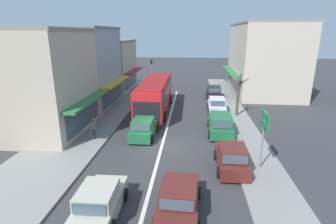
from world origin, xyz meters
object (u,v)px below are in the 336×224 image
at_px(sedan_behind_bus_near, 179,201).
at_px(parked_hatchback_kerb_third, 217,105).
at_px(parked_wagon_kerb_second, 220,124).
at_px(city_bus, 155,94).
at_px(street_tree_right, 238,97).
at_px(pedestrian_with_handbag_near, 137,91).
at_px(traffic_light_downstreet, 152,69).
at_px(parked_hatchback_kerb_front, 232,158).
at_px(pedestrian_browsing_midblock, 94,127).
at_px(parked_hatchback_kerb_rear, 214,93).
at_px(hatchback_adjacent_lane_trail, 144,128).
at_px(directional_road_sign, 264,126).
at_px(hatchback_queue_far_back, 100,202).

xyz_separation_m(sedan_behind_bus_near, parked_hatchback_kerb_third, (3.02, 16.11, 0.05)).
bearing_deg(parked_wagon_kerb_second, city_bus, 137.79).
xyz_separation_m(street_tree_right, pedestrian_with_handbag_near, (-10.91, 5.47, -0.88)).
distance_m(traffic_light_downstreet, street_tree_right, 16.01).
bearing_deg(parked_hatchback_kerb_front, pedestrian_browsing_midblock, 160.16).
xyz_separation_m(parked_hatchback_kerb_rear, traffic_light_downstreet, (-8.52, 5.02, 2.15)).
xyz_separation_m(hatchback_adjacent_lane_trail, parked_hatchback_kerb_rear, (6.36, 13.34, 0.00)).
bearing_deg(directional_road_sign, pedestrian_with_handbag_near, 123.97).
height_order(sedan_behind_bus_near, street_tree_right, street_tree_right).
relative_size(hatchback_adjacent_lane_trail, street_tree_right, 0.87).
bearing_deg(street_tree_right, hatchback_queue_far_back, -118.45).
bearing_deg(pedestrian_with_handbag_near, hatchback_queue_far_back, -82.81).
distance_m(hatchback_adjacent_lane_trail, parked_wagon_kerb_second, 6.16).
bearing_deg(parked_hatchback_kerb_rear, pedestrian_with_handbag_near, -168.84).
relative_size(hatchback_queue_far_back, traffic_light_downstreet, 0.89).
xyz_separation_m(pedestrian_with_handbag_near, pedestrian_browsing_midblock, (-0.71, -12.52, -0.00)).
distance_m(hatchback_adjacent_lane_trail, traffic_light_downstreet, 18.62).
distance_m(city_bus, hatchback_queue_far_back, 16.22).
relative_size(hatchback_queue_far_back, pedestrian_browsing_midblock, 2.29).
relative_size(city_bus, street_tree_right, 2.52).
relative_size(hatchback_adjacent_lane_trail, parked_hatchback_kerb_third, 1.01).
bearing_deg(parked_wagon_kerb_second, directional_road_sign, -72.68).
bearing_deg(parked_hatchback_kerb_third, parked_hatchback_kerb_rear, 88.47).
bearing_deg(hatchback_adjacent_lane_trail, sedan_behind_bus_near, -70.17).
relative_size(parked_hatchback_kerb_rear, directional_road_sign, 1.04).
bearing_deg(directional_road_sign, pedestrian_browsing_midblock, 163.78).
bearing_deg(parked_hatchback_kerb_rear, parked_wagon_kerb_second, -91.74).
height_order(city_bus, parked_hatchback_kerb_rear, city_bus).
xyz_separation_m(street_tree_right, pedestrian_browsing_midblock, (-11.61, -7.06, -0.88)).
bearing_deg(pedestrian_with_handbag_near, directional_road_sign, -56.03).
distance_m(city_bus, street_tree_right, 8.14).
distance_m(directional_road_sign, pedestrian_with_handbag_near, 19.16).
bearing_deg(sedan_behind_bus_near, pedestrian_browsing_midblock, 130.93).
bearing_deg(parked_wagon_kerb_second, pedestrian_browsing_midblock, -165.71).
xyz_separation_m(city_bus, parked_hatchback_kerb_front, (6.14, -11.42, -1.17)).
bearing_deg(sedan_behind_bus_near, hatchback_adjacent_lane_trail, 109.83).
xyz_separation_m(parked_hatchback_kerb_third, pedestrian_browsing_midblock, (-9.78, -8.32, 0.36)).
xyz_separation_m(hatchback_adjacent_lane_trail, parked_hatchback_kerb_third, (6.19, 7.32, 0.00)).
distance_m(hatchback_queue_far_back, parked_hatchback_kerb_front, 7.92).
relative_size(hatchback_adjacent_lane_trail, traffic_light_downstreet, 0.89).
bearing_deg(pedestrian_browsing_midblock, sedan_behind_bus_near, -49.07).
height_order(parked_hatchback_kerb_front, directional_road_sign, directional_road_sign).
bearing_deg(pedestrian_with_handbag_near, traffic_light_downstreet, 84.00).
bearing_deg(hatchback_adjacent_lane_trail, hatchback_queue_far_back, -91.61).
bearing_deg(hatchback_adjacent_lane_trail, pedestrian_browsing_midblock, -164.39).
height_order(parked_hatchback_kerb_rear, pedestrian_with_handbag_near, pedestrian_with_handbag_near).
relative_size(hatchback_adjacent_lane_trail, parked_hatchback_kerb_front, 1.01).
xyz_separation_m(parked_hatchback_kerb_front, directional_road_sign, (1.72, 0.18, 1.99)).
height_order(parked_hatchback_kerb_front, pedestrian_browsing_midblock, pedestrian_browsing_midblock).
bearing_deg(parked_hatchback_kerb_front, traffic_light_downstreet, 109.81).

